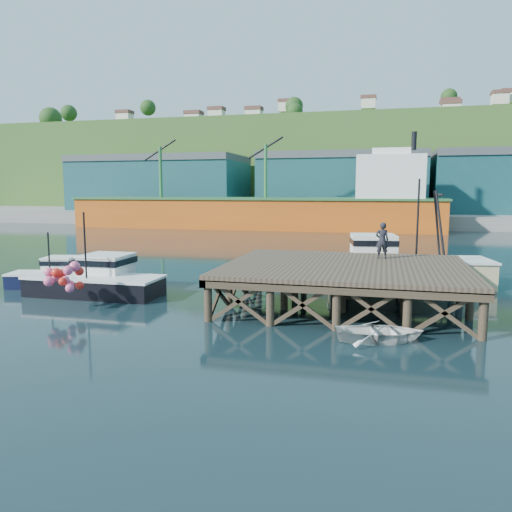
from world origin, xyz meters
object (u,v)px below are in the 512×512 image
(boat_navy, at_px, (56,275))
(dinghy, at_px, (379,332))
(trawler, at_px, (405,263))
(boat_black, at_px, (98,279))
(dockworker, at_px, (382,240))

(boat_navy, relative_size, dinghy, 1.66)
(trawler, relative_size, dinghy, 2.96)
(boat_navy, height_order, boat_black, boat_black)
(trawler, xyz_separation_m, dinghy, (-1.37, -12.30, -0.99))
(boat_black, bearing_deg, trawler, 23.10)
(boat_black, relative_size, dockworker, 3.83)
(dockworker, bearing_deg, trawler, -119.94)
(dinghy, bearing_deg, dockworker, -11.47)
(trawler, distance_m, dockworker, 4.43)
(trawler, xyz_separation_m, dockworker, (-1.40, -3.81, 1.77))
(dockworker, bearing_deg, dinghy, 80.42)
(boat_navy, distance_m, boat_black, 4.11)
(boat_black, height_order, dinghy, boat_black)
(boat_black, distance_m, dockworker, 16.00)
(dockworker, bearing_deg, boat_black, 2.79)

